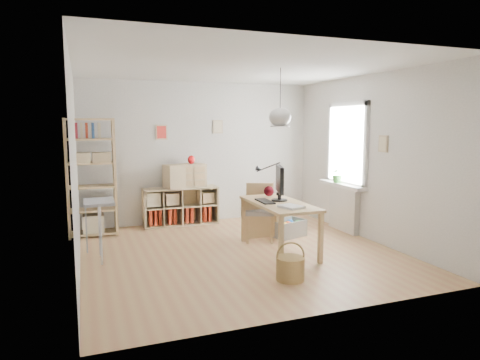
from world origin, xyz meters
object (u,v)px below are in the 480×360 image
object	(u,v)px
chair	(260,208)
drawer_chest	(185,176)
monitor	(280,181)
tall_bookshelf	(91,173)
cube_shelf	(179,209)
storage_chest	(286,225)
desk	(279,209)

from	to	relation	value
chair	drawer_chest	size ratio (longest dim) A/B	1.22
monitor	tall_bookshelf	bearing A→B (deg)	164.36
cube_shelf	monitor	world-z (taller)	monitor
storage_chest	cube_shelf	bearing A→B (deg)	119.78
tall_bookshelf	storage_chest	bearing A→B (deg)	-20.30
desk	storage_chest	distance (m)	1.06
desk	chair	size ratio (longest dim) A/B	1.61
tall_bookshelf	drawer_chest	world-z (taller)	tall_bookshelf
chair	desk	bearing A→B (deg)	-67.18
chair	monitor	distance (m)	0.80
cube_shelf	chair	size ratio (longest dim) A/B	1.51
desk	monitor	distance (m)	0.41
chair	storage_chest	xyz separation A→B (m)	(0.53, 0.08, -0.34)
tall_bookshelf	storage_chest	size ratio (longest dim) A/B	2.64
desk	cube_shelf	bearing A→B (deg)	114.61
cube_shelf	monitor	distance (m)	2.49
tall_bookshelf	chair	world-z (taller)	tall_bookshelf
desk	tall_bookshelf	world-z (taller)	tall_bookshelf
storage_chest	drawer_chest	world-z (taller)	drawer_chest
desk	drawer_chest	world-z (taller)	drawer_chest
desk	drawer_chest	bearing A→B (deg)	112.63
storage_chest	drawer_chest	size ratio (longest dim) A/B	0.99
tall_bookshelf	monitor	bearing A→B (deg)	-34.70
storage_chest	monitor	size ratio (longest dim) A/B	1.28
desk	tall_bookshelf	bearing A→B (deg)	142.99
chair	drawer_chest	world-z (taller)	drawer_chest
chair	storage_chest	size ratio (longest dim) A/B	1.23
storage_chest	tall_bookshelf	bearing A→B (deg)	142.29
desk	drawer_chest	xyz separation A→B (m)	(-0.91, 2.19, 0.28)
monitor	cube_shelf	bearing A→B (deg)	136.20
cube_shelf	drawer_chest	world-z (taller)	drawer_chest
drawer_chest	tall_bookshelf	bearing A→B (deg)	174.78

